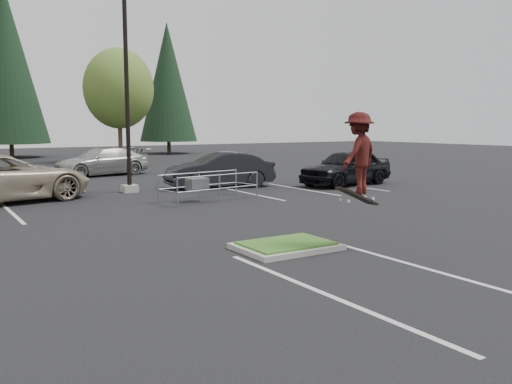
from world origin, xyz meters
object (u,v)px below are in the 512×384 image
skateboarder (358,154)px  car_r_charc (220,170)px  conif_c (168,82)px  car_r_black (347,167)px  car_far_silver (102,162)px  cart_corral (200,184)px  light_pole (127,81)px  decid_c (119,91)px  conif_b (7,64)px

skateboarder → car_r_charc: skateboarder is taller
conif_c → car_r_black: bearing=-97.5°
car_far_silver → car_r_charc: bearing=7.2°
cart_corral → car_far_silver: bearing=80.7°
cart_corral → light_pole: bearing=97.9°
car_r_charc → car_r_black: size_ratio=0.98×
cart_corral → skateboarder: (-0.56, -8.93, 1.52)m
light_pole → cart_corral: (1.26, -4.07, -3.91)m
decid_c → conif_c: conif_c is taller
decid_c → conif_c: 12.65m
conif_b → car_r_black: bearing=-72.3°
decid_c → cart_corral: decid_c is taller
car_far_silver → decid_c: bearing=146.0°
skateboarder → conif_c: bearing=-127.4°
light_pole → car_r_charc: bearing=-7.1°
car_r_charc → conif_b: bearing=-163.2°
conif_b → conif_c: (14.00, -1.00, -1.00)m
conif_b → car_far_silver: 21.70m
conif_c → conif_b: bearing=175.9°
conif_c → cart_corral: size_ratio=3.26×
light_pole → car_r_charc: 5.52m
light_pole → conif_c: conif_c is taller
conif_b → car_r_charc: size_ratio=3.02×
conif_b → car_r_black: conif_b is taller
light_pole → cart_corral: bearing=-72.8°
light_pole → conif_c: 30.72m
light_pole → car_r_black: light_pole is taller
conif_b → car_far_silver: bearing=-85.1°
car_r_black → car_far_silver: (-8.25, 10.84, -0.06)m
conif_b → cart_corral: conif_b is taller
decid_c → conif_b: size_ratio=0.58×
conif_c → skateboarder: bearing=-107.5°
conif_c → skateboarder: conif_c is taller
light_pole → skateboarder: (0.70, -13.00, -2.39)m
conif_b → conif_c: 14.07m
conif_c → car_r_charc: conif_c is taller
conif_b → car_far_silver: conif_b is taller
conif_b → car_r_charc: conif_b is taller
decid_c → car_far_silver: bearing=-113.4°
cart_corral → car_far_silver: 12.13m
light_pole → decid_c: bearing=72.9°
decid_c → car_r_black: bearing=-79.0°
light_pole → car_far_silver: (1.25, 8.06, -3.79)m
light_pole → car_r_black: bearing=-16.3°
conif_c → car_r_black: 31.13m
light_pole → decid_c: light_pole is taller
conif_c → cart_corral: 34.42m
light_pole → cart_corral: size_ratio=2.64×
light_pole → conif_c: bearing=63.9°
conif_b → skateboarder: (1.20, -41.50, -5.68)m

